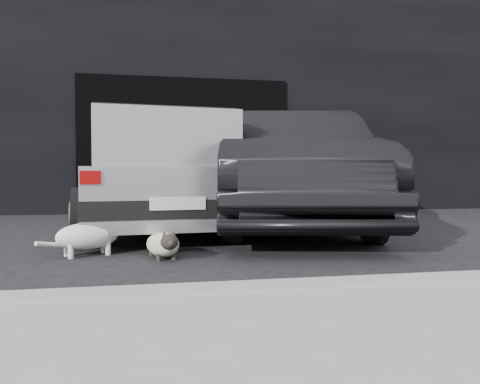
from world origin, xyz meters
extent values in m
plane|color=black|center=(0.00, 0.00, 0.00)|extent=(80.00, 80.00, 0.00)
cube|color=black|center=(1.00, 6.00, 2.50)|extent=(34.00, 4.00, 5.00)
cube|color=black|center=(1.00, 3.99, 1.30)|extent=(4.00, 0.10, 2.60)
cube|color=gray|center=(1.00, -2.60, 0.06)|extent=(18.00, 0.25, 0.12)
cube|color=#BABDBF|center=(0.41, 1.24, 0.49)|extent=(2.12, 4.07, 0.62)
cube|color=#BABDBF|center=(0.42, 1.04, 1.11)|extent=(1.79, 2.75, 0.62)
cube|color=black|center=(0.42, 1.04, 1.11)|extent=(1.79, 2.65, 0.50)
cube|color=black|center=(0.59, -0.64, 0.40)|extent=(1.77, 0.33, 0.18)
cube|color=black|center=(0.22, 3.12, 0.40)|extent=(1.77, 0.33, 0.18)
cube|color=silver|center=(0.60, -0.72, 0.46)|extent=(0.52, 0.07, 0.12)
cube|color=#8C0707|center=(-0.17, -0.79, 0.70)|extent=(0.18, 0.05, 0.12)
cube|color=#8C0707|center=(1.37, -0.64, 0.70)|extent=(0.18, 0.05, 0.12)
cube|color=black|center=(0.42, 1.04, 1.44)|extent=(1.76, 2.49, 0.03)
cylinder|color=black|center=(-0.31, -0.24, 0.30)|extent=(0.28, 0.62, 0.60)
cylinder|color=slate|center=(-0.43, -0.25, 0.30)|extent=(0.05, 0.33, 0.33)
cylinder|color=black|center=(1.39, -0.07, 0.30)|extent=(0.28, 0.62, 0.60)
cylinder|color=slate|center=(1.51, -0.06, 0.30)|extent=(0.05, 0.33, 0.33)
cylinder|color=black|center=(-0.58, 2.51, 0.30)|extent=(0.28, 0.62, 0.60)
cylinder|color=slate|center=(-0.70, 2.50, 0.30)|extent=(0.05, 0.33, 0.33)
cylinder|color=black|center=(1.12, 2.68, 0.30)|extent=(0.28, 0.62, 0.60)
cylinder|color=slate|center=(1.24, 2.69, 0.30)|extent=(0.05, 0.33, 0.33)
imported|color=black|center=(2.21, 0.98, 0.80)|extent=(2.65, 5.12, 1.61)
ellipsoid|color=beige|center=(0.45, -0.94, 0.11)|extent=(0.36, 0.57, 0.20)
ellipsoid|color=beige|center=(0.47, -1.07, 0.14)|extent=(0.27, 0.27, 0.19)
ellipsoid|color=black|center=(0.50, -1.21, 0.17)|extent=(0.17, 0.16, 0.13)
sphere|color=black|center=(0.51, -1.27, 0.17)|extent=(0.06, 0.06, 0.06)
cone|color=black|center=(0.53, -1.19, 0.24)|extent=(0.06, 0.07, 0.07)
cone|color=black|center=(0.46, -1.20, 0.24)|extent=(0.06, 0.07, 0.07)
cylinder|color=black|center=(0.54, -1.08, 0.03)|extent=(0.04, 0.04, 0.07)
cylinder|color=black|center=(0.41, -1.11, 0.03)|extent=(0.04, 0.04, 0.07)
cylinder|color=black|center=(0.49, -0.78, 0.03)|extent=(0.04, 0.04, 0.07)
cylinder|color=black|center=(0.36, -0.80, 0.03)|extent=(0.04, 0.04, 0.07)
cylinder|color=black|center=(0.40, -0.66, 0.08)|extent=(0.18, 0.27, 0.09)
ellipsoid|color=white|center=(-0.21, -0.72, 0.18)|extent=(0.62, 0.47, 0.24)
ellipsoid|color=white|center=(-0.08, -0.66, 0.20)|extent=(0.31, 0.31, 0.20)
ellipsoid|color=white|center=(0.05, -0.61, 0.28)|extent=(0.19, 0.20, 0.14)
sphere|color=white|center=(0.11, -0.58, 0.28)|extent=(0.06, 0.06, 0.06)
cone|color=white|center=(0.02, -0.57, 0.35)|extent=(0.08, 0.07, 0.07)
cone|color=white|center=(0.05, -0.65, 0.35)|extent=(0.08, 0.07, 0.07)
cylinder|color=white|center=(-0.09, -0.59, 0.07)|extent=(0.05, 0.05, 0.14)
cylinder|color=white|center=(-0.03, -0.72, 0.07)|extent=(0.05, 0.05, 0.14)
cylinder|color=white|center=(-0.39, -0.72, 0.07)|extent=(0.05, 0.05, 0.14)
cylinder|color=white|center=(-0.34, -0.84, 0.07)|extent=(0.05, 0.05, 0.14)
cylinder|color=white|center=(-0.49, -0.83, 0.12)|extent=(0.25, 0.24, 0.09)
ellipsoid|color=gray|center=(-0.30, -0.78, 0.20)|extent=(0.25, 0.22, 0.10)
camera|label=1|loc=(0.35, -5.08, 0.72)|focal=35.00mm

